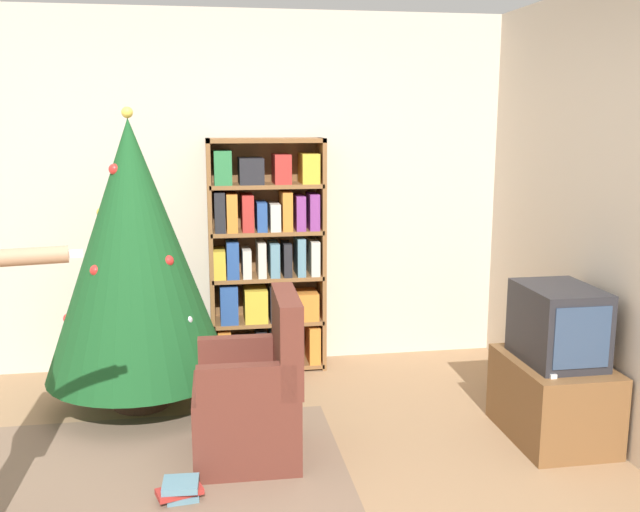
# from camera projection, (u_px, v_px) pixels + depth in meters

# --- Properties ---
(wall_back) EXTENTS (8.00, 0.10, 2.60)m
(wall_back) POSITION_uv_depth(u_px,v_px,m) (234.00, 192.00, 5.27)
(wall_back) COLOR beige
(wall_back) RESTS_ON ground_plane
(area_rug) EXTENTS (2.29, 1.85, 0.01)m
(area_rug) POSITION_uv_depth(u_px,v_px,m) (125.00, 494.00, 3.54)
(area_rug) COLOR #7F6651
(area_rug) RESTS_ON ground_plane
(bookshelf) EXTENTS (0.84, 0.29, 1.70)m
(bookshelf) POSITION_uv_depth(u_px,v_px,m) (267.00, 259.00, 5.18)
(bookshelf) COLOR brown
(bookshelf) RESTS_ON ground_plane
(tv_stand) EXTENTS (0.51, 0.72, 0.47)m
(tv_stand) POSITION_uv_depth(u_px,v_px,m) (553.00, 399.00, 4.14)
(tv_stand) COLOR brown
(tv_stand) RESTS_ON ground_plane
(television) EXTENTS (0.39, 0.53, 0.44)m
(television) POSITION_uv_depth(u_px,v_px,m) (558.00, 324.00, 4.05)
(television) COLOR #28282D
(television) RESTS_ON tv_stand
(game_remote) EXTENTS (0.04, 0.12, 0.02)m
(game_remote) POSITION_uv_depth(u_px,v_px,m) (549.00, 373.00, 3.86)
(game_remote) COLOR white
(game_remote) RESTS_ON tv_stand
(christmas_tree) EXTENTS (1.16, 1.16, 1.91)m
(christmas_tree) POSITION_uv_depth(u_px,v_px,m) (134.00, 250.00, 4.45)
(christmas_tree) COLOR #4C3323
(christmas_tree) RESTS_ON ground_plane
(armchair) EXTENTS (0.58, 0.57, 0.92)m
(armchair) POSITION_uv_depth(u_px,v_px,m) (253.00, 402.00, 3.87)
(armchair) COLOR brown
(armchair) RESTS_ON ground_plane
(book_pile_near_tree) EXTENTS (0.24, 0.18, 0.13)m
(book_pile_near_tree) POSITION_uv_depth(u_px,v_px,m) (226.00, 405.00, 4.47)
(book_pile_near_tree) COLOR #5B899E
(book_pile_near_tree) RESTS_ON ground_plane
(book_pile_by_chair) EXTENTS (0.24, 0.18, 0.10)m
(book_pile_by_chair) POSITION_uv_depth(u_px,v_px,m) (181.00, 490.00, 3.48)
(book_pile_by_chair) COLOR #5B899E
(book_pile_by_chair) RESTS_ON ground_plane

